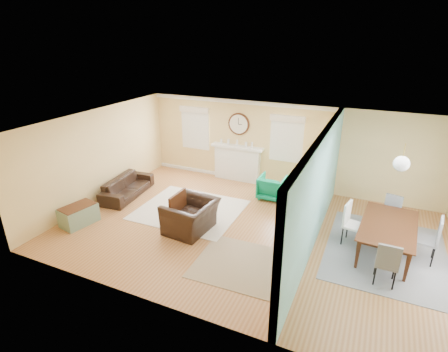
% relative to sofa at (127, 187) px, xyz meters
% --- Properties ---
extents(floor, '(9.00, 9.00, 0.00)m').
position_rel_sofa_xyz_m(floor, '(4.00, -0.42, -0.28)').
color(floor, '#9A5B2E').
rests_on(floor, ground).
extents(wall_back, '(9.00, 0.02, 2.60)m').
position_rel_sofa_xyz_m(wall_back, '(4.00, 2.58, 1.02)').
color(wall_back, '#D5B571').
rests_on(wall_back, ground).
extents(wall_front, '(9.00, 0.02, 2.60)m').
position_rel_sofa_xyz_m(wall_front, '(4.00, -3.42, 1.02)').
color(wall_front, '#D5B571').
rests_on(wall_front, ground).
extents(wall_left, '(0.02, 6.00, 2.60)m').
position_rel_sofa_xyz_m(wall_left, '(-0.50, -0.42, 1.02)').
color(wall_left, '#D5B571').
rests_on(wall_left, ground).
extents(ceiling, '(9.00, 6.00, 0.02)m').
position_rel_sofa_xyz_m(ceiling, '(4.00, -0.42, 2.32)').
color(ceiling, white).
rests_on(ceiling, wall_back).
extents(partition, '(0.17, 6.00, 2.60)m').
position_rel_sofa_xyz_m(partition, '(5.51, -0.14, 1.08)').
color(partition, '#D5B571').
rests_on(partition, ground).
extents(fireplace, '(1.70, 0.30, 1.17)m').
position_rel_sofa_xyz_m(fireplace, '(2.50, 2.46, 0.32)').
color(fireplace, white).
rests_on(fireplace, ground).
extents(wall_clock, '(0.70, 0.07, 0.70)m').
position_rel_sofa_xyz_m(wall_clock, '(2.50, 2.55, 1.57)').
color(wall_clock, '#4A2611').
rests_on(wall_clock, wall_back).
extents(window_left, '(1.05, 0.13, 1.42)m').
position_rel_sofa_xyz_m(window_left, '(0.95, 2.53, 1.38)').
color(window_left, white).
rests_on(window_left, wall_back).
extents(window_right, '(1.05, 0.13, 1.42)m').
position_rel_sofa_xyz_m(window_right, '(4.05, 2.53, 1.38)').
color(window_right, white).
rests_on(window_right, wall_back).
extents(pendant, '(0.30, 0.30, 0.55)m').
position_rel_sofa_xyz_m(pendant, '(7.00, -0.42, 1.92)').
color(pendant, gold).
rests_on(pendant, ceiling).
extents(rug_cream, '(2.71, 2.36, 0.01)m').
position_rel_sofa_xyz_m(rug_cream, '(2.15, -0.06, -0.27)').
color(rug_cream, beige).
rests_on(rug_cream, floor).
extents(rug_jute, '(2.12, 1.76, 0.01)m').
position_rel_sofa_xyz_m(rug_jute, '(4.42, -1.74, -0.27)').
color(rug_jute, '#967F63').
rests_on(rug_jute, floor).
extents(rug_grey, '(2.45, 3.06, 0.01)m').
position_rel_sofa_xyz_m(rug_grey, '(7.06, -0.04, -0.27)').
color(rug_grey, slate).
rests_on(rug_grey, floor).
extents(sofa, '(0.95, 1.97, 0.55)m').
position_rel_sofa_xyz_m(sofa, '(0.00, 0.00, 0.00)').
color(sofa, black).
rests_on(sofa, floor).
extents(eames_chair, '(1.14, 1.28, 0.77)m').
position_rel_sofa_xyz_m(eames_chair, '(2.71, -0.98, 0.11)').
color(eames_chair, black).
rests_on(eames_chair, floor).
extents(green_chair, '(0.73, 0.75, 0.68)m').
position_rel_sofa_xyz_m(green_chair, '(3.95, 1.59, 0.06)').
color(green_chair, '#037F4A').
rests_on(green_chair, floor).
extents(trunk, '(0.68, 0.95, 0.50)m').
position_rel_sofa_xyz_m(trunk, '(-0.02, -1.86, -0.03)').
color(trunk, gray).
rests_on(trunk, floor).
extents(credenza, '(0.47, 1.37, 0.80)m').
position_rel_sofa_xyz_m(credenza, '(5.11, 0.71, 0.12)').
color(credenza, olive).
rests_on(credenza, floor).
extents(tv, '(0.20, 1.06, 0.61)m').
position_rel_sofa_xyz_m(tv, '(5.10, 0.71, 0.83)').
color(tv, black).
rests_on(tv, credenza).
extents(garden_stool, '(0.34, 0.34, 0.50)m').
position_rel_sofa_xyz_m(garden_stool, '(5.11, -0.46, -0.03)').
color(garden_stool, white).
rests_on(garden_stool, floor).
extents(potted_plant, '(0.54, 0.54, 0.45)m').
position_rel_sofa_xyz_m(potted_plant, '(5.11, -0.46, 0.45)').
color(potted_plant, '#337F33').
rests_on(potted_plant, garden_stool).
extents(dining_table, '(1.24, 2.04, 0.69)m').
position_rel_sofa_xyz_m(dining_table, '(7.06, -0.04, 0.07)').
color(dining_table, '#4A2611').
rests_on(dining_table, floor).
extents(dining_chair_n, '(0.47, 0.47, 0.88)m').
position_rel_sofa_xyz_m(dining_chair_n, '(7.07, 1.02, 0.24)').
color(dining_chair_n, slate).
rests_on(dining_chair_n, floor).
extents(dining_chair_s, '(0.41, 0.41, 0.93)m').
position_rel_sofa_xyz_m(dining_chair_s, '(7.03, -1.14, 0.27)').
color(dining_chair_s, slate).
rests_on(dining_chair_s, floor).
extents(dining_chair_w, '(0.52, 0.52, 0.99)m').
position_rel_sofa_xyz_m(dining_chair_w, '(6.34, 0.01, 0.31)').
color(dining_chair_w, white).
rests_on(dining_chair_w, floor).
extents(dining_chair_e, '(0.51, 0.51, 1.03)m').
position_rel_sofa_xyz_m(dining_chair_e, '(7.75, -0.02, 0.33)').
color(dining_chair_e, slate).
rests_on(dining_chair_e, floor).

